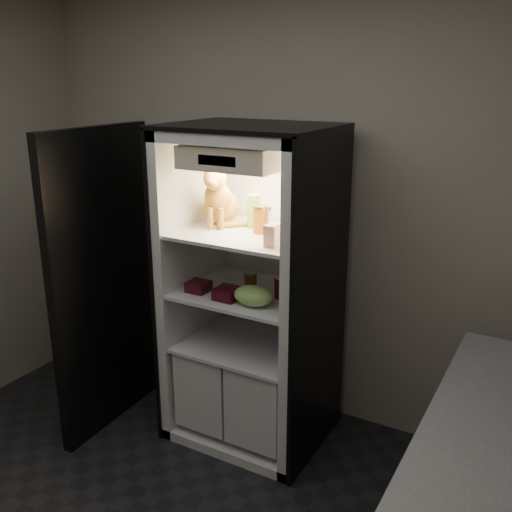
% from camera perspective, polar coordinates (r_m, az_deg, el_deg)
% --- Properties ---
extents(room_shell, '(3.60, 3.60, 3.60)m').
position_cam_1_polar(room_shell, '(2.10, -19.50, 2.87)').
color(room_shell, white).
rests_on(room_shell, floor).
extents(refrigerator, '(0.90, 0.72, 1.88)m').
position_cam_1_polar(refrigerator, '(3.39, -0.24, -5.49)').
color(refrigerator, white).
rests_on(refrigerator, floor).
extents(fridge_door, '(0.10, 0.87, 1.85)m').
position_cam_1_polar(fridge_door, '(3.58, -14.90, -2.71)').
color(fridge_door, black).
rests_on(fridge_door, floor).
extents(tabby_cat, '(0.35, 0.38, 0.38)m').
position_cam_1_polar(tabby_cat, '(3.30, -3.64, 5.55)').
color(tabby_cat, '#BB6B18').
rests_on(tabby_cat, refrigerator).
extents(parmesan_shaker, '(0.07, 0.07, 0.19)m').
position_cam_1_polar(parmesan_shaker, '(3.24, -0.25, 4.53)').
color(parmesan_shaker, '#268C38').
rests_on(parmesan_shaker, refrigerator).
extents(mayo_tub, '(0.08, 0.08, 0.12)m').
position_cam_1_polar(mayo_tub, '(3.27, 0.83, 3.97)').
color(mayo_tub, white).
rests_on(mayo_tub, refrigerator).
extents(salsa_jar, '(0.09, 0.09, 0.15)m').
position_cam_1_polar(salsa_jar, '(3.13, 0.48, 3.70)').
color(salsa_jar, maroon).
rests_on(salsa_jar, refrigerator).
extents(pepper_jar, '(0.11, 0.11, 0.19)m').
position_cam_1_polar(pepper_jar, '(3.11, 3.47, 3.87)').
color(pepper_jar, '#A9161C').
rests_on(pepper_jar, refrigerator).
extents(cream_carton, '(0.06, 0.06, 0.11)m').
position_cam_1_polar(cream_carton, '(2.88, 1.59, 2.04)').
color(cream_carton, white).
rests_on(cream_carton, refrigerator).
extents(soda_can_a, '(0.06, 0.06, 0.12)m').
position_cam_1_polar(soda_can_a, '(3.23, 3.45, -2.77)').
color(soda_can_a, black).
rests_on(soda_can_a, refrigerator).
extents(soda_can_b, '(0.07, 0.07, 0.12)m').
position_cam_1_polar(soda_can_b, '(3.16, 2.44, -3.14)').
color(soda_can_b, black).
rests_on(soda_can_b, refrigerator).
extents(soda_can_c, '(0.07, 0.07, 0.12)m').
position_cam_1_polar(soda_can_c, '(3.14, 2.64, -3.28)').
color(soda_can_c, black).
rests_on(soda_can_c, refrigerator).
extents(condiment_jar, '(0.07, 0.07, 0.10)m').
position_cam_1_polar(condiment_jar, '(3.30, -0.54, -2.41)').
color(condiment_jar, '#563618').
rests_on(condiment_jar, refrigerator).
extents(grape_bag, '(0.22, 0.16, 0.11)m').
position_cam_1_polar(grape_bag, '(3.05, -0.30, -4.01)').
color(grape_bag, '#87C45B').
rests_on(grape_bag, refrigerator).
extents(berry_box_left, '(0.12, 0.12, 0.06)m').
position_cam_1_polar(berry_box_left, '(3.27, -5.77, -3.05)').
color(berry_box_left, '#4A0C12').
rests_on(berry_box_left, refrigerator).
extents(berry_box_right, '(0.13, 0.13, 0.06)m').
position_cam_1_polar(berry_box_right, '(3.15, -2.88, -3.77)').
color(berry_box_right, '#4A0C12').
rests_on(berry_box_right, refrigerator).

